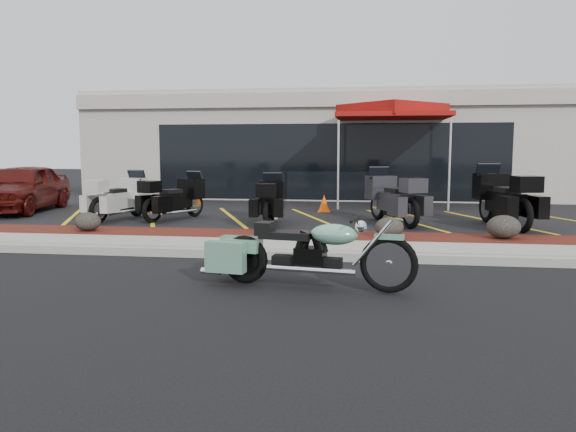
# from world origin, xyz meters

# --- Properties ---
(ground) EXTENTS (90.00, 90.00, 0.00)m
(ground) POSITION_xyz_m (0.00, 0.00, 0.00)
(ground) COLOR black
(ground) RESTS_ON ground
(curb) EXTENTS (24.00, 0.25, 0.15)m
(curb) POSITION_xyz_m (0.00, 0.90, 0.07)
(curb) COLOR gray
(curb) RESTS_ON ground
(sidewalk) EXTENTS (24.00, 1.20, 0.15)m
(sidewalk) POSITION_xyz_m (0.00, 1.60, 0.07)
(sidewalk) COLOR gray
(sidewalk) RESTS_ON ground
(mulch_bed) EXTENTS (24.00, 1.20, 0.16)m
(mulch_bed) POSITION_xyz_m (0.00, 2.80, 0.08)
(mulch_bed) COLOR #39180D
(mulch_bed) RESTS_ON ground
(upper_lot) EXTENTS (26.00, 9.60, 0.15)m
(upper_lot) POSITION_xyz_m (0.00, 8.20, 0.07)
(upper_lot) COLOR black
(upper_lot) RESTS_ON ground
(dealership_building) EXTENTS (18.00, 8.16, 4.00)m
(dealership_building) POSITION_xyz_m (0.00, 14.47, 2.01)
(dealership_building) COLOR #9C988D
(dealership_building) RESTS_ON ground
(boulder_left) EXTENTS (0.57, 0.48, 0.40)m
(boulder_left) POSITION_xyz_m (-4.68, 2.64, 0.36)
(boulder_left) COLOR black
(boulder_left) RESTS_ON mulch_bed
(boulder_mid) EXTENTS (0.57, 0.48, 0.41)m
(boulder_mid) POSITION_xyz_m (1.76, 2.61, 0.36)
(boulder_mid) COLOR black
(boulder_mid) RESTS_ON mulch_bed
(boulder_right) EXTENTS (0.66, 0.55, 0.47)m
(boulder_right) POSITION_xyz_m (4.00, 2.77, 0.39)
(boulder_right) COLOR black
(boulder_right) RESTS_ON mulch_bed
(hero_cruiser) EXTENTS (2.98, 1.19, 1.02)m
(hero_cruiser) POSITION_xyz_m (1.61, -1.28, 0.51)
(hero_cruiser) COLOR #6BA689
(hero_cruiser) RESTS_ON ground
(touring_white) EXTENTS (1.24, 2.25, 1.24)m
(touring_white) POSITION_xyz_m (-4.73, 5.40, 0.77)
(touring_white) COLOR silver
(touring_white) RESTS_ON upper_lot
(touring_black_front) EXTENTS (1.59, 2.23, 1.21)m
(touring_black_front) POSITION_xyz_m (-3.20, 5.56, 0.76)
(touring_black_front) COLOR black
(touring_black_front) RESTS_ON upper_lot
(touring_black_mid) EXTENTS (0.95, 2.12, 1.20)m
(touring_black_mid) POSITION_xyz_m (-1.04, 5.15, 0.75)
(touring_black_mid) COLOR black
(touring_black_mid) RESTS_ON upper_lot
(touring_grey) EXTENTS (1.77, 2.47, 1.35)m
(touring_grey) POSITION_xyz_m (1.59, 5.52, 0.82)
(touring_grey) COLOR #2B2B30
(touring_grey) RESTS_ON upper_lot
(touring_black_rear) EXTENTS (1.45, 2.62, 1.44)m
(touring_black_rear) POSITION_xyz_m (4.21, 5.43, 0.87)
(touring_black_rear) COLOR black
(touring_black_rear) RESTS_ON upper_lot
(parked_car) EXTENTS (2.26, 4.24, 1.37)m
(parked_car) POSITION_xyz_m (-8.45, 6.07, 0.84)
(parked_car) COLOR #460C0A
(parked_car) RESTS_ON upper_lot
(traffic_cone) EXTENTS (0.42, 0.42, 0.48)m
(traffic_cone) POSITION_xyz_m (0.11, 7.20, 0.39)
(traffic_cone) COLOR #FC5408
(traffic_cone) RESTS_ON upper_lot
(popup_canopy) EXTENTS (4.35, 4.35, 3.20)m
(popup_canopy) POSITION_xyz_m (2.06, 9.62, 3.06)
(popup_canopy) COLOR silver
(popup_canopy) RESTS_ON upper_lot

